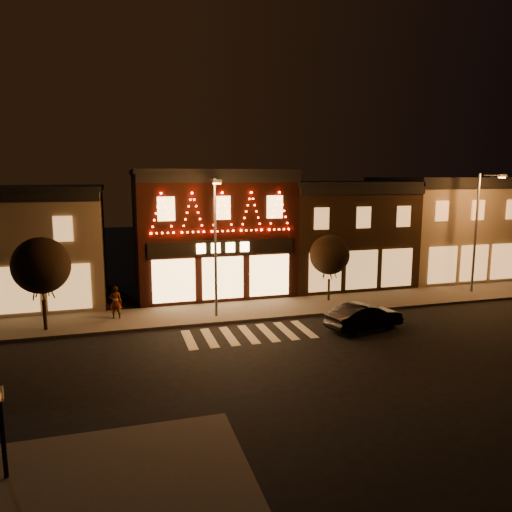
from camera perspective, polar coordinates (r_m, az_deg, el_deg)
name	(u,v)px	position (r m, az deg, el deg)	size (l,w,h in m)	color
ground	(273,363)	(21.10, 2.06, -12.52)	(120.00, 120.00, 0.00)	black
sidewalk_far	(263,309)	(28.88, 0.86, -6.29)	(44.00, 4.00, 0.15)	#47423D
sidewalk_near	(115,503)	(13.54, -16.28, -26.13)	(7.00, 7.00, 0.15)	#47423D
building_left	(1,246)	(33.54, -27.81, 1.08)	(12.20, 8.28, 7.30)	#7C6B58
building_pulp	(210,231)	(33.34, -5.44, 2.95)	(10.20, 8.34, 8.30)	black
building_right_a	(336,232)	(36.38, 9.44, 2.76)	(9.20, 8.28, 7.50)	#352312
building_right_b	(440,227)	(41.05, 20.87, 3.22)	(9.20, 8.28, 7.80)	#7C6B58
streetlamp_mid	(216,237)	(26.26, -4.78, 2.22)	(0.52, 1.75, 7.61)	#59595E
streetlamp_right	(479,224)	(35.17, 24.83, 3.48)	(0.70, 1.81, 7.90)	#59595E
tree_left	(41,266)	(26.38, -23.99, -1.04)	(2.84, 2.84, 4.75)	black
tree_right	(330,255)	(30.40, 8.67, 0.14)	(2.48, 2.48, 4.15)	black
dark_sedan	(364,316)	(25.89, 12.64, -6.97)	(1.45, 4.16, 1.37)	black
pedestrian	(116,302)	(27.69, -16.21, -5.25)	(0.66, 0.43, 1.81)	gray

